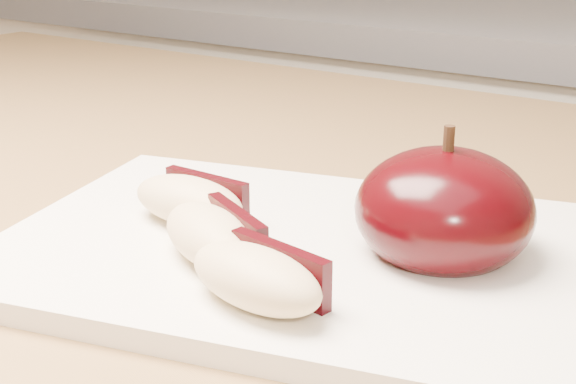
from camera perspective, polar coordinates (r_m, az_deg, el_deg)
The scene contains 5 objects.
cutting_board at distance 0.40m, azimuth 0.00°, elevation -4.17°, with size 0.28×0.20×0.01m, color white.
apple_half at distance 0.38m, azimuth 11.02°, elevation -1.29°, with size 0.09×0.09×0.07m.
apple_wedge_a at distance 0.41m, azimuth -6.93°, elevation -0.57°, with size 0.07×0.03×0.02m.
apple_wedge_b at distance 0.37m, azimuth -5.40°, elevation -3.06°, with size 0.07×0.06×0.02m.
apple_wedge_c at distance 0.33m, azimuth -2.12°, elevation -6.04°, with size 0.07×0.04×0.02m.
Camera 1 is at (0.14, 0.10, 1.07)m, focal length 50.00 mm.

